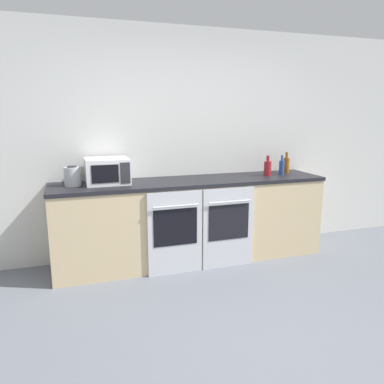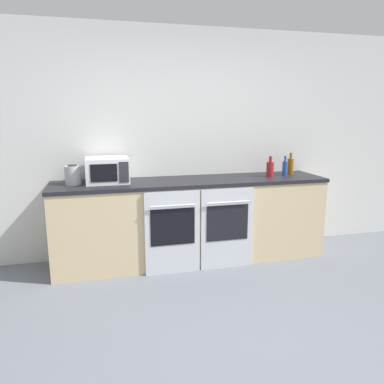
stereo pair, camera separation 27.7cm
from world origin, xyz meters
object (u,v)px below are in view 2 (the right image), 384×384
Objects in this scene: oven_left at (173,232)px; microwave at (107,170)px; bottle_amber at (290,166)px; oven_right at (227,228)px; bottle_red at (270,169)px; kettle at (73,175)px; bottle_blue at (285,168)px.

microwave is at bearing 146.62° from oven_left.
microwave is 2.16m from bottle_amber.
oven_right is 1.41m from microwave.
oven_right is 0.91m from bottle_red.
oven_right is at bearing -155.44° from bottle_amber.
kettle is at bearing -178.28° from bottle_amber.
kettle is at bearing 178.89° from bottle_red.
oven_right is at bearing 0.00° from oven_left.
oven_right is 3.42× the size of bottle_amber.
bottle_amber reaches higher than kettle.
microwave is 2.16× the size of kettle.
bottle_red is at bearing -160.08° from bottle_amber.
bottle_amber is at bearing 19.92° from bottle_red.
kettle is at bearing 166.92° from oven_right.
oven_left is 1.18m from kettle.
kettle is (-1.56, 0.36, 0.58)m from oven_right.
kettle is (-2.51, -0.08, -0.00)m from bottle_amber.
oven_left is 1.71m from bottle_amber.
oven_left is 4.28× the size of kettle.
microwave is 1.87× the size of bottle_red.
microwave reaches higher than bottle_blue.
oven_right is 1.98× the size of microwave.
oven_left is 0.59m from oven_right.
oven_right is (0.59, 0.00, 0.00)m from oven_left.
bottle_blue is at bearing -2.17° from microwave.
microwave is at bearing 7.35° from kettle.
oven_right is 4.28× the size of kettle.
bottle_amber is 2.51m from kettle.
oven_left is at bearing 180.00° from oven_right.
kettle reaches higher than oven_right.
microwave reaches higher than kettle.
oven_right is at bearing -153.19° from bottle_red.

